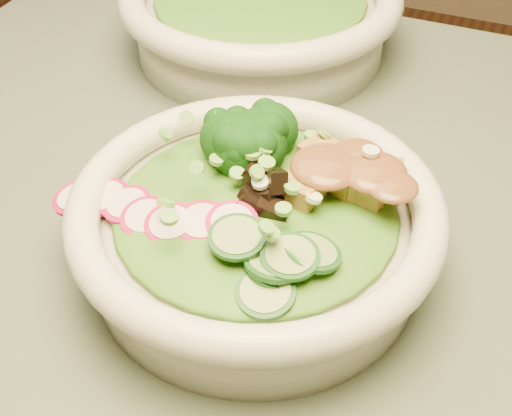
% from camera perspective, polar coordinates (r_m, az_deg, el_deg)
% --- Properties ---
extents(dining_table, '(1.20, 0.80, 0.75)m').
position_cam_1_polar(dining_table, '(0.62, 15.27, -13.60)').
color(dining_table, black).
rests_on(dining_table, ground).
extents(salad_bowl, '(0.26, 0.26, 0.07)m').
position_cam_1_polar(salad_bowl, '(0.50, 0.00, -1.66)').
color(salad_bowl, silver).
rests_on(salad_bowl, dining_table).
extents(side_bowl, '(0.29, 0.29, 0.08)m').
position_cam_1_polar(side_bowl, '(0.77, 0.35, 15.14)').
color(side_bowl, silver).
rests_on(side_bowl, dining_table).
extents(lettuce_bed, '(0.20, 0.20, 0.02)m').
position_cam_1_polar(lettuce_bed, '(0.49, 0.00, 0.09)').
color(lettuce_bed, '#2C5D13').
rests_on(lettuce_bed, salad_bowl).
extents(broccoli_florets, '(0.10, 0.09, 0.04)m').
position_cam_1_polar(broccoli_florets, '(0.53, -1.41, 5.63)').
color(broccoli_florets, black).
rests_on(broccoli_florets, salad_bowl).
extents(radish_slices, '(0.11, 0.08, 0.02)m').
position_cam_1_polar(radish_slices, '(0.48, -7.55, -0.70)').
color(radish_slices, '#A60C46').
rests_on(radish_slices, salad_bowl).
extents(cucumber_slices, '(0.09, 0.09, 0.03)m').
position_cam_1_polar(cucumber_slices, '(0.44, 1.29, -4.22)').
color(cucumber_slices, '#8DAB5F').
rests_on(cucumber_slices, salad_bowl).
extents(mushroom_heap, '(0.09, 0.09, 0.04)m').
position_cam_1_polar(mushroom_heap, '(0.48, 1.38, 1.45)').
color(mushroom_heap, black).
rests_on(mushroom_heap, salad_bowl).
extents(tofu_cubes, '(0.10, 0.09, 0.03)m').
position_cam_1_polar(tofu_cubes, '(0.49, 7.08, 1.80)').
color(tofu_cubes, olive).
rests_on(tofu_cubes, salad_bowl).
extents(peanut_sauce, '(0.07, 0.05, 0.02)m').
position_cam_1_polar(peanut_sauce, '(0.48, 7.21, 2.95)').
color(peanut_sauce, brown).
rests_on(peanut_sauce, tofu_cubes).
extents(scallion_garnish, '(0.19, 0.19, 0.02)m').
position_cam_1_polar(scallion_garnish, '(0.47, 0.00, 2.19)').
color(scallion_garnish, '#6DB740').
rests_on(scallion_garnish, salad_bowl).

